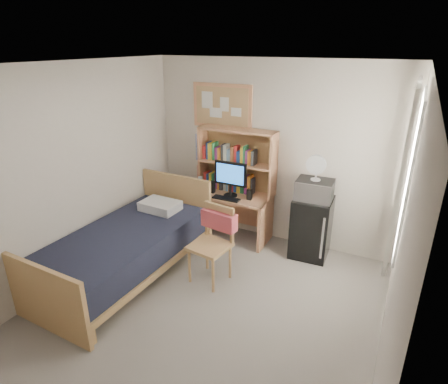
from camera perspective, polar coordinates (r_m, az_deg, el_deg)
The scene contains 25 objects.
floor at distance 4.31m, azimuth -3.91°, elevation -18.55°, with size 3.60×4.20×0.02m, color gray.
ceiling at distance 3.29m, azimuth -5.13°, elevation 18.61°, with size 3.60×4.20×0.02m, color silver.
wall_back at distance 5.40m, azimuth 7.23°, elevation 5.76°, with size 3.60×0.04×2.60m, color beige.
wall_left at distance 4.74m, azimuth -23.41°, elevation 1.79°, with size 0.04×4.20×2.60m, color beige.
wall_right at distance 3.16m, azimuth 25.08°, elevation -8.41°, with size 0.04×4.20×2.60m, color beige.
window_unit at distance 4.16m, azimuth 26.07°, elevation 3.08°, with size 0.10×1.40×1.70m, color white.
curtain_left at distance 3.78m, azimuth 25.35°, elevation 1.45°, with size 0.04×0.55×1.70m, color beige.
curtain_right at distance 4.55m, azimuth 25.92°, elevation 4.57°, with size 0.04×0.55×1.70m, color beige.
bulletin_board at distance 5.55m, azimuth -0.29°, elevation 12.95°, with size 0.94×0.03×0.64m, color tan.
poster_wave at distance 5.85m, azimuth -3.05°, elevation 6.66°, with size 0.30×0.01×0.42m, color #2837A0.
poster_japan at distance 5.99m, azimuth -2.96°, elevation 2.32°, with size 0.28×0.01×0.36m, color #C13E22.
desk at distance 5.64m, azimuth 1.23°, elevation -3.66°, with size 1.12×0.56×0.70m, color tan.
desk_chair at distance 4.59m, azimuth -2.20°, elevation -8.19°, with size 0.49×0.49×0.97m, color tan.
mini_fridge at distance 5.29m, azimuth 13.14°, elevation -5.24°, with size 0.50×0.50×0.85m, color black.
bed at distance 4.92m, azimuth -14.81°, elevation -9.12°, with size 1.12×2.24×0.62m, color black.
hutch at distance 5.47m, azimuth 1.97°, elevation 4.74°, with size 1.15×0.29×0.94m, color tan.
monitor at distance 5.36m, azimuth 1.00°, elevation 1.95°, with size 0.48×0.04×0.52m, color black.
keyboard at distance 5.33m, azimuth 0.33°, elevation -1.01°, with size 0.40×0.13×0.02m, color black.
speaker_left at distance 5.55m, azimuth -1.80°, elevation 0.77°, with size 0.07×0.07×0.17m, color black.
speaker_right at distance 5.31m, azimuth 3.91°, elevation -0.36°, with size 0.07×0.07×0.16m, color black.
water_bottle at distance 5.59m, azimuth -3.63°, elevation 1.20°, with size 0.07×0.07×0.23m, color silver.
hoodie at distance 4.60m, azimuth -0.75°, elevation -4.29°, with size 0.46×0.14×0.22m, color #D04F58.
microwave at distance 5.04m, azimuth 13.63°, elevation 0.33°, with size 0.47×0.36×0.27m, color #B4B4B9.
desk_fan at distance 4.94m, azimuth 13.93°, elevation 3.48°, with size 0.25×0.25×0.31m, color silver.
pillow at distance 5.25m, azimuth -9.70°, elevation -2.09°, with size 0.52×0.36×0.12m, color silver.
Camera 1 is at (1.73, -2.79, 2.79)m, focal length 30.00 mm.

